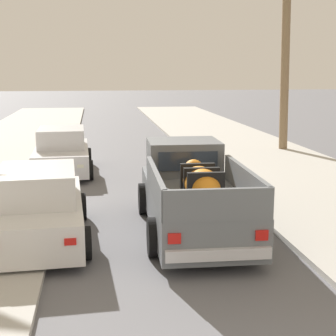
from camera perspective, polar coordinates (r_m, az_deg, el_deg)
The scene contains 6 objects.
sidewalk_right at distance 17.40m, azimuth 13.70°, elevation -0.70°, with size 5.31×60.00×0.12m, color #B2AFA8.
curb_left at distance 16.34m, azimuth -16.21°, elevation -1.63°, with size 0.16×60.00×0.10m, color silver.
curb_right at distance 16.98m, azimuth 9.76°, elevation -0.87°, with size 0.16×60.00×0.10m, color silver.
pickup_truck at distance 11.22m, azimuth 2.76°, elevation -2.89°, with size 2.33×5.26×1.80m.
car_left_near at distance 10.83m, azimuth -14.35°, elevation -4.29°, with size 2.19×4.33×1.54m.
car_right_mid at distance 17.74m, azimuth -11.81°, elevation 1.74°, with size 2.11×4.30×1.54m.
Camera 1 is at (-1.43, -3.79, 3.52)m, focal length 54.37 mm.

